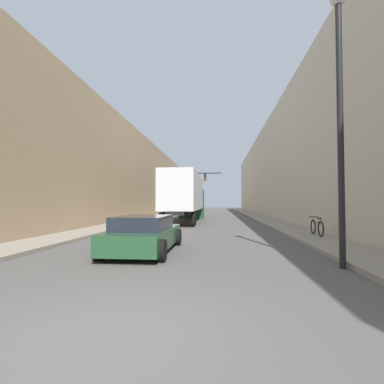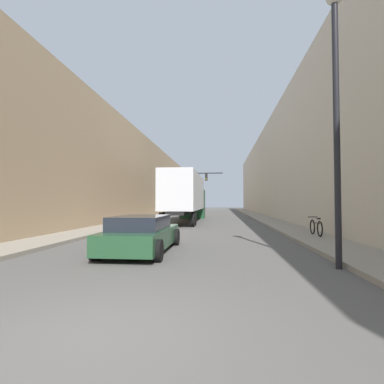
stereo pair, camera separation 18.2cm
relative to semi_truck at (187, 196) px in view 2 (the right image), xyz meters
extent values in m
plane|color=#565451|center=(1.54, -22.91, -2.28)|extent=(200.00, 200.00, 0.00)
cube|color=gray|center=(7.30, 7.09, -2.20)|extent=(2.10, 80.00, 0.15)
cube|color=gray|center=(-4.22, 7.09, -2.20)|extent=(2.10, 80.00, 0.15)
cube|color=beige|center=(11.35, 7.09, 3.19)|extent=(6.00, 80.00, 10.94)
cube|color=tan|center=(-8.27, 7.09, 2.27)|extent=(6.00, 80.00, 9.09)
cube|color=silver|center=(0.00, -1.39, 0.29)|extent=(2.53, 11.22, 2.92)
cube|color=black|center=(0.00, -1.39, -1.33)|extent=(1.27, 11.22, 0.24)
cube|color=#1E512D|center=(0.00, 5.64, -0.76)|extent=(2.53, 2.84, 3.04)
cylinder|color=black|center=(-1.12, -5.80, -1.78)|extent=(0.25, 1.00, 1.00)
cylinder|color=black|center=(1.12, -5.80, -1.78)|extent=(0.25, 1.00, 1.00)
cylinder|color=black|center=(-1.12, -4.60, -1.78)|extent=(0.25, 1.00, 1.00)
cylinder|color=black|center=(1.12, -4.60, -1.78)|extent=(0.25, 1.00, 1.00)
cylinder|color=black|center=(-1.12, 5.64, -1.78)|extent=(0.25, 1.00, 1.00)
cylinder|color=black|center=(1.12, 5.64, -1.78)|extent=(0.25, 1.00, 1.00)
cube|color=#234C2D|center=(0.38, -16.37, -1.79)|extent=(1.82, 4.66, 0.61)
cube|color=#1E232D|center=(0.38, -16.61, -1.26)|extent=(1.60, 2.57, 0.45)
cylinder|color=black|center=(-0.53, -14.74, -1.96)|extent=(0.25, 0.64, 0.64)
cylinder|color=black|center=(1.29, -14.74, -1.96)|extent=(0.25, 0.64, 0.64)
cylinder|color=black|center=(-0.53, -18.10, -1.96)|extent=(0.25, 0.64, 0.64)
cylinder|color=black|center=(1.29, -18.10, -1.96)|extent=(0.25, 0.64, 0.64)
cylinder|color=black|center=(-3.02, 11.80, 0.60)|extent=(0.20, 0.20, 5.76)
cube|color=black|center=(0.11, 11.80, 3.19)|extent=(6.26, 0.12, 0.12)
cube|color=black|center=(-0.93, 11.80, 2.68)|extent=(0.30, 0.24, 0.90)
sphere|color=green|center=(-0.93, 11.66, 2.68)|extent=(0.18, 0.18, 0.18)
cube|color=black|center=(1.16, 11.80, 2.68)|extent=(0.30, 0.24, 0.90)
sphere|color=gold|center=(1.16, 11.66, 2.40)|extent=(0.18, 0.18, 0.18)
cylinder|color=black|center=(6.10, -18.52, 1.21)|extent=(0.16, 0.16, 6.98)
torus|color=black|center=(7.51, -12.57, -1.77)|extent=(0.06, 0.72, 0.72)
torus|color=black|center=(7.51, -11.46, -1.77)|extent=(0.06, 0.72, 0.72)
cube|color=black|center=(7.51, -12.02, -1.54)|extent=(0.04, 1.11, 0.04)
cube|color=black|center=(7.51, -12.42, -1.32)|extent=(0.12, 0.20, 0.06)
cube|color=black|center=(7.51, -11.51, -1.29)|extent=(0.44, 0.04, 0.04)
camera|label=1|loc=(2.94, -26.56, -0.58)|focal=28.00mm
camera|label=2|loc=(3.13, -26.54, -0.58)|focal=28.00mm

